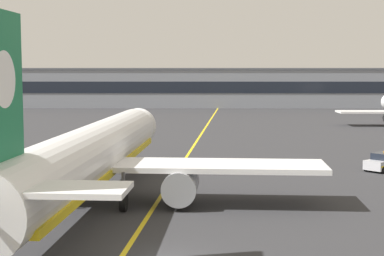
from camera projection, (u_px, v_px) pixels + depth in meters
The scene contains 5 objects.
taxiway_centreline at pixel (182, 164), 58.55m from camera, with size 0.30×180.00×0.01m, color yellow.
airliner_foreground at pixel (90, 156), 40.41m from camera, with size 32.23×41.52×11.65m.
service_car_fourth at pixel (384, 162), 54.48m from camera, with size 4.31×4.16×1.79m.
safety_cone_by_nose_gear at pixel (144, 163), 57.38m from camera, with size 0.44×0.44×0.55m.
terminal_building at pixel (201, 87), 149.63m from camera, with size 144.55×12.40×9.77m.
Camera 1 is at (1.49, -27.93, 9.13)m, focal length 55.63 mm.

